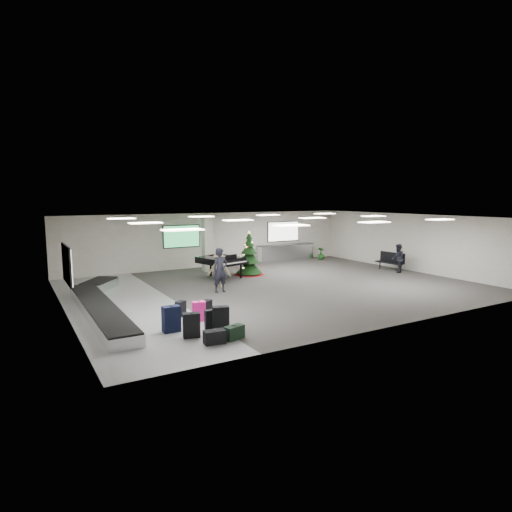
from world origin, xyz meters
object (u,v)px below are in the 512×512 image
bench (391,260)px  traveler_b (219,270)px  potted_plant_right (321,254)px  grand_piano (221,261)px  potted_plant_left (249,258)px  traveler_a (220,270)px  service_counter (286,252)px  baggage_carousel (100,304)px  christmas_tree (249,260)px  traveler_bench (398,258)px  pink_suitcase (199,311)px

bench → traveler_b: 10.50m
traveler_b → potted_plant_right: 10.78m
grand_piano → potted_plant_left: bearing=28.7°
potted_plant_left → traveler_a: bearing=-128.2°
service_counter → grand_piano: bearing=-151.5°
baggage_carousel → potted_plant_left: size_ratio=11.41×
christmas_tree → potted_plant_right: 7.31m
baggage_carousel → traveler_bench: bearing=-0.2°
traveler_a → traveler_bench: traveler_a is taller
pink_suitcase → christmas_tree: christmas_tree is taller
bench → traveler_a: bearing=174.2°
grand_piano → traveler_bench: 9.71m
grand_piano → traveler_a: (-1.45, -2.93, 0.06)m
service_counter → baggage_carousel: bearing=-152.3°
pink_suitcase → traveler_b: traveler_b is taller
potted_plant_left → service_counter: bearing=3.0°
grand_piano → christmas_tree: bearing=-9.3°
christmas_tree → potted_plant_left: 3.52m
christmas_tree → traveler_b: size_ratio=1.44×
baggage_carousel → pink_suitcase: size_ratio=14.06×
grand_piano → potted_plant_right: size_ratio=3.21×
traveler_bench → grand_piano: bearing=-63.9°
traveler_a → traveler_b: bearing=65.0°
pink_suitcase → grand_piano: grand_piano is taller
christmas_tree → potted_plant_left: size_ratio=2.80×
traveler_b → bench: bearing=31.2°
baggage_carousel → grand_piano: 7.41m
traveler_a → traveler_bench: bearing=-6.0°
service_counter → christmas_tree: 5.57m
baggage_carousel → pink_suitcase: pink_suitcase is taller
pink_suitcase → potted_plant_right: potted_plant_right is taller
bench → traveler_bench: size_ratio=1.05×
baggage_carousel → potted_plant_left: bearing=33.4°
grand_piano → traveler_a: traveler_a is taller
christmas_tree → traveler_a: size_ratio=1.22×
traveler_b → potted_plant_right: traveler_b is taller
baggage_carousel → bench: 15.97m
christmas_tree → potted_plant_left: bearing=61.3°
traveler_a → traveler_b: (0.34, 0.88, -0.14)m
baggage_carousel → traveler_bench: traveler_bench is taller
bench → potted_plant_left: size_ratio=1.96×
baggage_carousel → traveler_b: size_ratio=5.86×
potted_plant_left → christmas_tree: bearing=-118.7°
grand_piano → potted_plant_right: (8.59, 2.65, -0.51)m
bench → traveler_b: traveler_b is taller
christmas_tree → bench: christmas_tree is taller
service_counter → potted_plant_right: 2.45m
pink_suitcase → potted_plant_left: (7.39, 9.84, 0.09)m
grand_piano → bench: grand_piano is taller
baggage_carousel → christmas_tree: christmas_tree is taller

